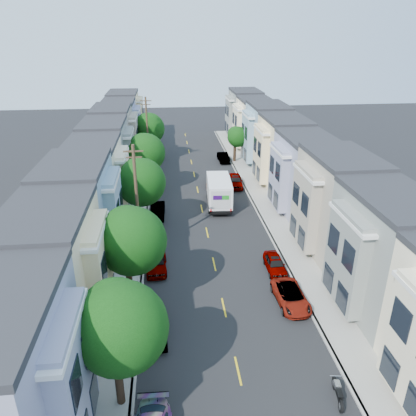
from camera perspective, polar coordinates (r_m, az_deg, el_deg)
ground at (r=35.08m, az=0.87°, el=-7.91°), size 160.00×160.00×0.00m
road_slab at (r=48.45m, az=-1.20°, el=1.33°), size 12.00×70.00×0.02m
curb_left at (r=48.35m, az=-8.37°, el=1.11°), size 0.30×70.00×0.15m
curb_right at (r=49.25m, az=5.83°, el=1.66°), size 0.30×70.00×0.15m
sidewalk_left at (r=48.44m, az=-9.90°, el=1.04°), size 2.60×70.00×0.15m
sidewalk_right at (r=49.52m, az=7.31°, el=1.72°), size 2.60×70.00×0.15m
centerline at (r=48.45m, az=-1.20°, el=1.32°), size 0.12×70.00×0.01m
townhouse_row_left at (r=48.90m, az=-14.33°, el=0.77°), size 5.00×70.00×8.50m
townhouse_row_right at (r=50.52m, az=11.51°, el=1.78°), size 5.00×70.00×8.50m
tree_a at (r=21.05m, az=-12.39°, el=-16.19°), size 4.70×4.70×7.39m
tree_b at (r=27.59m, az=-10.85°, el=-4.64°), size 4.70×4.70×7.84m
tree_c at (r=39.38m, az=-9.50°, el=3.55°), size 4.70×4.70×7.44m
tree_d at (r=49.45m, az=-8.89°, el=7.65°), size 4.70×4.70×7.39m
tree_e at (r=62.67m, az=-8.39°, el=10.98°), size 4.70×4.70×7.35m
tree_far_r at (r=61.83m, az=4.10°, el=9.91°), size 3.10×3.10×5.43m
utility_pole_near at (r=34.44m, az=-9.94°, el=0.72°), size 1.60×0.26×10.00m
utility_pole_far at (r=59.27m, az=-8.51°, el=10.43°), size 1.60×0.26×10.00m
fedex_truck at (r=45.93m, az=1.55°, el=2.46°), size 2.59×6.73×3.23m
lead_sedan at (r=52.45m, az=0.69°, el=3.90°), size 2.27×4.52×1.40m
parked_left_b at (r=27.64m, az=-7.52°, el=-16.39°), size 1.70×3.96×1.28m
parked_left_c at (r=34.32m, az=-7.29°, el=-7.50°), size 1.81×4.46×1.43m
parked_left_d at (r=43.77m, az=-7.10°, el=-0.41°), size 1.56×4.14×1.37m
parked_right_a at (r=30.74m, az=11.57°, el=-12.13°), size 2.18×4.51×1.24m
parked_right_b at (r=34.37m, az=9.39°, el=-7.77°), size 1.54×3.88×1.25m
parked_right_c at (r=52.16m, az=3.84°, el=3.81°), size 2.26×4.89×1.54m
parked_right_d at (r=62.48m, az=2.18°, el=7.09°), size 1.58×4.08×1.34m
motorcycle at (r=24.98m, az=17.76°, el=-23.44°), size 0.30×2.21×0.88m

